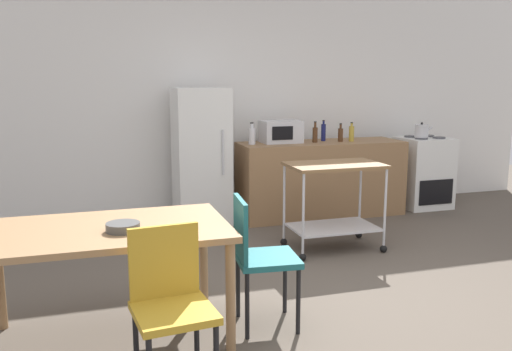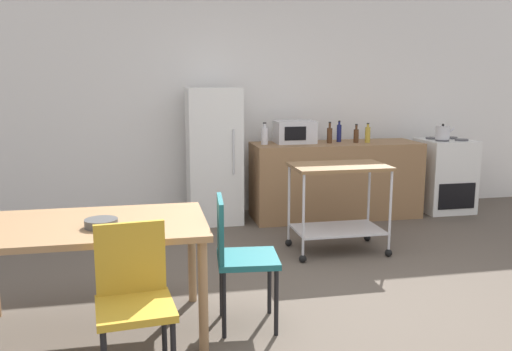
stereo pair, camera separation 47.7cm
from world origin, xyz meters
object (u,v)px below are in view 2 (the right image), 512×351
Objects in this scene: chair_teal at (238,252)px; bottle_vinegar at (330,135)px; bottle_olive_oil at (265,135)px; bottle_soda at (339,133)px; dining_table at (88,235)px; kitchen_cart at (338,194)px; stove_oven at (444,175)px; microwave at (295,132)px; kettle at (443,133)px; fruit_bowl at (101,223)px; bottle_wine at (368,134)px; chair_mustard at (134,295)px; bottle_hot_sauce at (356,135)px; refrigerator at (214,156)px.

bottle_vinegar is (1.55, 2.64, 0.48)m from chair_teal.
bottle_olive_oil and bottle_soda have the same top height.
kitchen_cart is at bearing 30.96° from dining_table.
microwave reaches higher than stove_oven.
microwave is 1.83m from kettle.
stove_oven reaches higher than fruit_bowl.
chair_teal reaches higher than dining_table.
chair_teal is 3.10m from bottle_vinegar.
kettle is (0.96, -0.03, 0.00)m from bottle_wine.
fruit_bowl is (-0.86, -0.03, 0.26)m from chair_teal.
chair_mustard is 3.50× the size of bottle_olive_oil.
bottle_soda is at bearing 177.12° from stove_oven.
bottle_hot_sauce is (-1.22, -0.06, 0.54)m from stove_oven.
bottle_soda is 0.21m from bottle_hot_sauce.
stove_oven is 4.81m from fruit_bowl.
refrigerator is at bearing 66.71° from dining_table.
dining_table is 3.92m from bottle_wine.
bottle_olive_oil is 1.15× the size of bottle_hot_sauce.
bottle_hot_sauce is (1.68, -0.14, 0.21)m from refrigerator.
bottle_hot_sauce is (2.83, 2.54, 0.32)m from dining_table.
chair_teal is 3.97m from kettle.
stove_oven is 3.84× the size of kettle.
refrigerator is 7.59× the size of fruit_bowl.
microwave is at bearing -0.92° from refrigerator.
chair_teal is 0.90m from chair_mustard.
fruit_bowl is (-3.96, -2.71, 0.32)m from stove_oven.
microwave is (2.11, 2.66, 0.36)m from dining_table.
bottle_olive_oil reaches higher than chair_teal.
microwave is at bearing 54.01° from fruit_bowl.
bottle_soda reaches higher than bottle_vinegar.
bottle_hot_sauce is (1.87, 2.62, 0.47)m from chair_teal.
refrigerator is 6.47× the size of kettle.
microwave reaches higher than bottle_soda.
bottle_olive_oil reaches higher than bottle_wine.
bottle_vinegar reaches higher than kettle.
refrigerator reaches higher than dining_table.
refrigerator is (1.15, 2.68, 0.10)m from dining_table.
fruit_bowl is (-0.19, 0.57, 0.26)m from chair_mustard.
kettle is at bearing -140.33° from stove_oven.
refrigerator reaches higher than chair_teal.
kitchen_cart is 2.17m from kettle.
refrigerator is 0.63m from bottle_olive_oil.
stove_oven is at bearing 35.15° from chair_mustard.
fruit_bowl is at bearing -145.74° from kettle.
microwave is 1.84× the size of bottle_vinegar.
bottle_olive_oil reaches higher than fruit_bowl.
chair_mustard is (-0.67, -0.60, 0.00)m from chair_teal.
chair_mustard is 4.14m from bottle_soda.
fruit_bowl is 0.85× the size of kettle.
refrigerator is 1.53m from bottle_soda.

